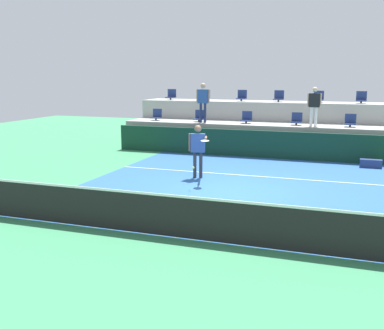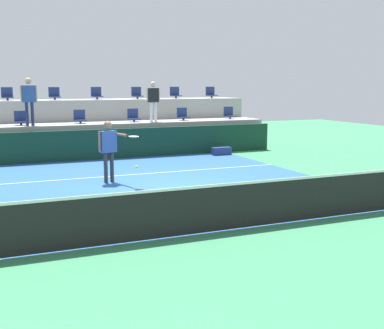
{
  "view_description": "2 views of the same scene",
  "coord_description": "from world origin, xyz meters",
  "views": [
    {
      "loc": [
        3.36,
        -12.48,
        3.32
      ],
      "look_at": [
        -0.71,
        -0.95,
        0.94
      ],
      "focal_mm": 43.35,
      "sensor_mm": 36.0,
      "label": 1
    },
    {
      "loc": [
        -4.73,
        -12.19,
        2.75
      ],
      "look_at": [
        -0.07,
        -1.33,
        0.85
      ],
      "focal_mm": 47.02,
      "sensor_mm": 36.0,
      "label": 2
    }
  ],
  "objects": [
    {
      "name": "tennis_player",
      "position": [
        -1.37,
        1.52,
        1.07
      ],
      "size": [
        0.97,
        1.15,
        1.73
      ],
      "color": "#2D2D33",
      "rests_on": "ground_plane"
    },
    {
      "name": "stadium_chair_lower_mid_right",
      "position": [
        1.06,
        7.23,
        1.46
      ],
      "size": [
        0.44,
        0.4,
        0.52
      ],
      "color": "#2D2D33",
      "rests_on": "seating_tier_lower"
    },
    {
      "name": "stadium_chair_lower_mid_left",
      "position": [
        -1.08,
        7.23,
        1.46
      ],
      "size": [
        0.44,
        0.4,
        0.52
      ],
      "color": "#2D2D33",
      "rests_on": "seating_tier_lower"
    },
    {
      "name": "stadium_chair_upper_mid_left",
      "position": [
        -1.74,
        9.03,
        2.31
      ],
      "size": [
        0.44,
        0.4,
        0.52
      ],
      "color": "#2D2D33",
      "rests_on": "seating_tier_upper"
    },
    {
      "name": "stadium_chair_upper_left",
      "position": [
        -3.55,
        9.03,
        2.31
      ],
      "size": [
        0.44,
        0.4,
        0.52
      ],
      "color": "#2D2D33",
      "rests_on": "seating_tier_upper"
    },
    {
      "name": "tennis_ball",
      "position": [
        -1.02,
        0.06,
        0.64
      ],
      "size": [
        0.07,
        0.07,
        0.07
      ],
      "color": "#CCE033"
    },
    {
      "name": "spectator_in_grey",
      "position": [
        1.77,
        6.85,
        2.2
      ],
      "size": [
        0.57,
        0.22,
        1.59
      ],
      "color": "white",
      "rests_on": "seating_tier_lower"
    },
    {
      "name": "tennis_net",
      "position": [
        0.0,
        -4.0,
        0.5
      ],
      "size": [
        10.48,
        0.08,
        1.07
      ],
      "color": "black",
      "rests_on": "ground_plane"
    },
    {
      "name": "sponsor_backboard",
      "position": [
        0.0,
        6.0,
        0.55
      ],
      "size": [
        13.0,
        0.16,
        1.1
      ],
      "primitive_type": "cube",
      "color": "#0F3323",
      "rests_on": "ground_plane"
    },
    {
      "name": "stadium_chair_lower_right",
      "position": [
        3.19,
        7.23,
        1.46
      ],
      "size": [
        0.44,
        0.4,
        0.52
      ],
      "color": "#2D2D33",
      "rests_on": "seating_tier_lower"
    },
    {
      "name": "court_inner_paint",
      "position": [
        0.0,
        1.0,
        0.0
      ],
      "size": [
        9.0,
        10.0,
        0.01
      ],
      "primitive_type": "cube",
      "color": "#285693",
      "rests_on": "ground_plane"
    },
    {
      "name": "ground_plane",
      "position": [
        0.0,
        0.0,
        0.0
      ],
      "size": [
        40.0,
        40.0,
        0.0
      ],
      "primitive_type": "plane",
      "color": "#388456"
    },
    {
      "name": "seating_tier_upper",
      "position": [
        0.0,
        9.1,
        1.05
      ],
      "size": [
        13.0,
        1.8,
        2.1
      ],
      "primitive_type": "cube",
      "color": "#9E9E99",
      "rests_on": "ground_plane"
    },
    {
      "name": "court_service_line",
      "position": [
        0.0,
        2.4,
        0.01
      ],
      "size": [
        9.0,
        0.06,
        0.0
      ],
      "primitive_type": "cube",
      "color": "white",
      "rests_on": "ground_plane"
    },
    {
      "name": "stadium_chair_upper_right",
      "position": [
        3.56,
        9.03,
        2.31
      ],
      "size": [
        0.44,
        0.4,
        0.52
      ],
      "color": "#2D2D33",
      "rests_on": "seating_tier_upper"
    },
    {
      "name": "seating_tier_lower",
      "position": [
        0.0,
        7.3,
        0.62
      ],
      "size": [
        13.0,
        1.8,
        1.25
      ],
      "primitive_type": "cube",
      "color": "#9E9E99",
      "rests_on": "ground_plane"
    },
    {
      "name": "stadium_chair_upper_far_right",
      "position": [
        5.34,
        9.03,
        2.31
      ],
      "size": [
        0.44,
        0.4,
        0.52
      ],
      "color": "#2D2D33",
      "rests_on": "seating_tier_upper"
    },
    {
      "name": "equipment_bag",
      "position": [
        4.0,
        5.24,
        0.15
      ],
      "size": [
        0.76,
        0.28,
        0.3
      ],
      "primitive_type": "cube",
      "color": "navy",
      "rests_on": "ground_plane"
    },
    {
      "name": "stadium_chair_upper_center",
      "position": [
        0.0,
        9.03,
        2.31
      ],
      "size": [
        0.44,
        0.4,
        0.52
      ],
      "color": "#2D2D33",
      "rests_on": "seating_tier_upper"
    },
    {
      "name": "stadium_chair_upper_mid_right",
      "position": [
        1.77,
        9.03,
        2.31
      ],
      "size": [
        0.44,
        0.4,
        0.52
      ],
      "color": "#2D2D33",
      "rests_on": "seating_tier_upper"
    },
    {
      "name": "stadium_chair_lower_far_right",
      "position": [
        5.37,
        7.23,
        1.46
      ],
      "size": [
        0.44,
        0.4,
        0.52
      ],
      "color": "#2D2D33",
      "rests_on": "seating_tier_lower"
    },
    {
      "name": "spectator_leaning_on_rail",
      "position": [
        -2.94,
        6.85,
        2.29
      ],
      "size": [
        0.6,
        0.25,
        1.72
      ],
      "color": "navy",
      "rests_on": "seating_tier_lower"
    },
    {
      "name": "stadium_chair_lower_left",
      "position": [
        -3.24,
        7.23,
        1.46
      ],
      "size": [
        0.44,
        0.4,
        0.52
      ],
      "color": "#2D2D33",
      "rests_on": "seating_tier_lower"
    }
  ]
}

